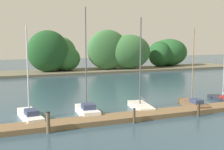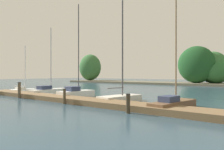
# 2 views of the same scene
# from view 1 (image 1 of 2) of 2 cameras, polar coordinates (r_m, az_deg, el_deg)

# --- Properties ---
(dock_pier) EXTENTS (29.47, 1.80, 0.35)m
(dock_pier) POSITION_cam_1_polar(r_m,az_deg,el_deg) (22.98, 8.34, -7.43)
(dock_pier) COLOR brown
(dock_pier) RESTS_ON ground
(far_shore) EXTENTS (68.90, 8.73, 7.50)m
(far_shore) POSITION_cam_1_polar(r_m,az_deg,el_deg) (52.52, -5.95, 3.83)
(far_shore) COLOR #66604C
(far_shore) RESTS_ON ground
(sailboat_1) EXTENTS (1.48, 4.53, 6.77)m
(sailboat_1) POSITION_cam_1_polar(r_m,az_deg,el_deg) (22.47, -15.53, -7.38)
(sailboat_1) COLOR white
(sailboat_1) RESTS_ON ground
(sailboat_2) EXTENTS (1.45, 3.61, 8.23)m
(sailboat_2) POSITION_cam_1_polar(r_m,az_deg,el_deg) (23.12, -4.84, -6.63)
(sailboat_2) COLOR white
(sailboat_2) RESTS_ON ground
(sailboat_3) EXTENTS (1.88, 3.90, 7.60)m
(sailboat_3) POSITION_cam_1_polar(r_m,az_deg,el_deg) (25.00, 5.45, -5.73)
(sailboat_3) COLOR silver
(sailboat_3) RESTS_ON ground
(sailboat_4) EXTENTS (1.49, 4.17, 6.73)m
(sailboat_4) POSITION_cam_1_polar(r_m,az_deg,el_deg) (26.49, 15.27, -5.26)
(sailboat_4) COLOR brown
(sailboat_4) RESTS_ON ground
(sailboat_5) EXTENTS (1.82, 4.32, 5.27)m
(sailboat_5) POSITION_cam_1_polar(r_m,az_deg,el_deg) (29.95, 20.70, -4.31)
(sailboat_5) COLOR #232833
(sailboat_5) RESTS_ON ground
(mooring_piling_1) EXTENTS (0.29, 0.29, 1.37)m
(mooring_piling_1) POSITION_cam_1_polar(r_m,az_deg,el_deg) (19.07, -12.18, -8.91)
(mooring_piling_1) COLOR brown
(mooring_piling_1) RESTS_ON ground
(mooring_piling_2) EXTENTS (0.21, 0.21, 1.05)m
(mooring_piling_2) POSITION_cam_1_polar(r_m,az_deg,el_deg) (20.90, 4.27, -7.81)
(mooring_piling_2) COLOR #4C3D28
(mooring_piling_2) RESTS_ON ground
(mooring_piling_3) EXTENTS (0.25, 0.25, 1.03)m
(mooring_piling_3) POSITION_cam_1_polar(r_m,az_deg,el_deg) (23.56, 16.29, -6.41)
(mooring_piling_3) COLOR #3D3323
(mooring_piling_3) RESTS_ON ground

